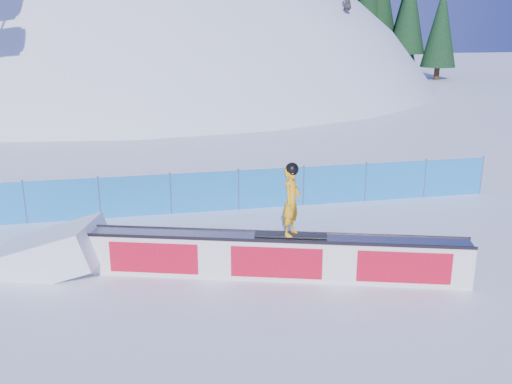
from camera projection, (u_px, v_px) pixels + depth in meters
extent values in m
plane|color=white|center=(138.00, 283.00, 12.27)|extent=(160.00, 160.00, 0.00)
sphere|color=white|center=(145.00, 265.00, 56.85)|extent=(64.00, 64.00, 64.00)
cylinder|color=#372416|center=(367.00, 33.00, 57.82)|extent=(0.50, 0.50, 1.40)
cylinder|color=#372416|center=(368.00, 29.00, 56.73)|extent=(0.50, 0.50, 1.40)
cylinder|color=#372416|center=(425.00, 74.00, 53.44)|extent=(0.50, 0.50, 1.40)
cone|color=black|center=(429.00, 27.00, 52.22)|extent=(3.18, 3.18, 7.23)
cylinder|color=#372416|center=(435.00, 74.00, 53.37)|extent=(0.50, 0.50, 1.40)
cone|color=black|center=(441.00, 12.00, 51.78)|extent=(4.31, 4.31, 9.79)
cylinder|color=#372416|center=(411.00, 67.00, 60.47)|extent=(0.50, 0.50, 1.40)
cone|color=black|center=(414.00, 22.00, 59.13)|extent=(3.54, 3.54, 8.05)
cube|color=blue|center=(135.00, 196.00, 16.32)|extent=(22.00, 0.03, 1.20)
cylinder|color=#3E4970|center=(25.00, 201.00, 15.72)|extent=(0.05, 0.05, 1.30)
cylinder|color=#3E4970|center=(99.00, 197.00, 16.11)|extent=(0.05, 0.05, 1.30)
cylinder|color=#3E4970|center=(171.00, 192.00, 16.50)|extent=(0.05, 0.05, 1.30)
cylinder|color=#3E4970|center=(238.00, 189.00, 16.89)|extent=(0.05, 0.05, 1.30)
cylinder|color=#3E4970|center=(303.00, 185.00, 17.28)|extent=(0.05, 0.05, 1.30)
cylinder|color=#3E4970|center=(365.00, 181.00, 17.67)|extent=(0.05, 0.05, 1.30)
cylinder|color=#3E4970|center=(425.00, 178.00, 18.06)|extent=(0.05, 0.05, 1.30)
cylinder|color=#3E4970|center=(482.00, 174.00, 18.45)|extent=(0.05, 0.05, 1.30)
cube|color=white|center=(277.00, 258.00, 12.43)|extent=(8.04, 2.92, 0.93)
cube|color=gray|center=(277.00, 237.00, 12.29)|extent=(7.97, 2.92, 0.04)
cube|color=black|center=(277.00, 241.00, 12.03)|extent=(7.90, 2.46, 0.06)
cube|color=black|center=(278.00, 232.00, 12.55)|extent=(7.90, 2.46, 0.06)
cube|color=red|center=(276.00, 263.00, 12.18)|extent=(7.50, 2.33, 0.70)
cube|color=red|center=(278.00, 253.00, 12.69)|extent=(7.50, 2.33, 0.70)
cube|color=black|center=(291.00, 235.00, 12.25)|extent=(1.56, 0.72, 0.03)
imported|color=#FFAB17|center=(291.00, 201.00, 12.03)|extent=(0.62, 0.65, 1.50)
sphere|color=black|center=(292.00, 169.00, 11.83)|extent=(0.28, 0.28, 0.28)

